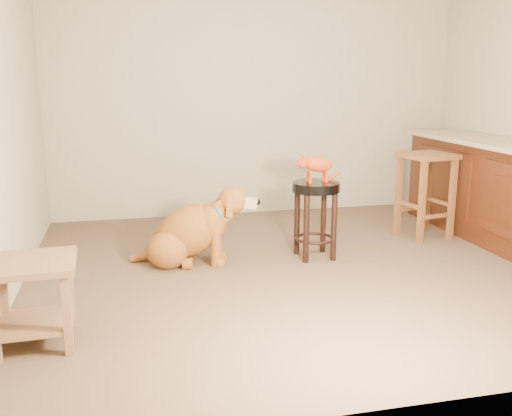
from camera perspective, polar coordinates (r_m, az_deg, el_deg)
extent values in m
cube|color=brown|center=(4.68, 5.78, -5.93)|extent=(4.50, 4.00, 0.01)
cube|color=#9D967F|center=(6.35, 0.13, 11.11)|extent=(4.50, 0.04, 2.60)
cube|color=#9D967F|center=(2.63, 20.73, 7.49)|extent=(4.50, 0.04, 2.60)
cube|color=#9D967F|center=(4.26, -24.18, 9.02)|extent=(0.04, 4.00, 2.60)
cube|color=#401B0B|center=(5.73, 23.69, 1.22)|extent=(0.60, 2.50, 0.90)
cube|color=gray|center=(5.64, 23.88, 5.88)|extent=(0.70, 2.56, 0.04)
cube|color=black|center=(5.84, 23.64, -2.61)|extent=(0.52, 2.50, 0.10)
cube|color=#401B0B|center=(5.99, 18.22, 2.64)|extent=(0.02, 0.90, 0.62)
cube|color=#351509|center=(5.98, 18.12, 2.63)|extent=(0.02, 0.60, 0.40)
cylinder|color=black|center=(5.01, 6.76, -1.22)|extent=(0.05, 0.05, 0.58)
cylinder|color=black|center=(4.93, 4.11, -1.40)|extent=(0.05, 0.05, 0.58)
cylinder|color=black|center=(4.79, 7.80, -1.91)|extent=(0.05, 0.05, 0.58)
cylinder|color=black|center=(4.71, 5.05, -2.11)|extent=(0.05, 0.05, 0.58)
torus|color=black|center=(4.89, 5.90, -3.03)|extent=(0.34, 0.34, 0.03)
cylinder|color=black|center=(4.79, 6.02, 2.13)|extent=(0.40, 0.40, 0.08)
cube|color=brown|center=(5.92, 16.77, 1.46)|extent=(0.06, 0.06, 0.77)
cube|color=brown|center=(5.70, 14.06, 1.21)|extent=(0.06, 0.06, 0.77)
cube|color=brown|center=(5.66, 19.02, 0.79)|extent=(0.06, 0.06, 0.77)
cube|color=brown|center=(5.43, 16.26, 0.50)|extent=(0.06, 0.06, 0.77)
cube|color=brown|center=(5.61, 16.79, 5.05)|extent=(0.51, 0.51, 0.04)
cube|color=brown|center=(3.70, -18.11, -7.90)|extent=(0.05, 0.05, 0.47)
cube|color=brown|center=(3.74, -23.88, -8.16)|extent=(0.05, 0.05, 0.47)
cube|color=brown|center=(3.35, -18.37, -10.14)|extent=(0.05, 0.05, 0.47)
cube|color=brown|center=(3.46, -21.63, -5.22)|extent=(0.50, 0.50, 0.04)
cube|color=brown|center=(3.58, -21.15, -10.63)|extent=(0.43, 0.43, 0.03)
ellipsoid|color=brown|center=(4.90, -8.41, -3.34)|extent=(0.40, 0.35, 0.31)
ellipsoid|color=brown|center=(4.66, -8.88, -4.22)|extent=(0.40, 0.35, 0.31)
cylinder|color=brown|center=(4.92, -6.43, -4.49)|extent=(0.10, 0.11, 0.10)
cylinder|color=brown|center=(4.65, -6.85, -5.57)|extent=(0.10, 0.11, 0.10)
ellipsoid|color=brown|center=(4.72, -6.71, -2.32)|extent=(0.77, 0.53, 0.63)
ellipsoid|color=brown|center=(4.68, -4.49, -1.42)|extent=(0.32, 0.35, 0.32)
cylinder|color=brown|center=(4.80, -3.90, -3.07)|extent=(0.10, 0.10, 0.37)
cylinder|color=brown|center=(4.64, -4.06, -3.67)|extent=(0.10, 0.10, 0.37)
sphere|color=brown|center=(4.85, -3.53, -4.89)|extent=(0.10, 0.10, 0.10)
sphere|color=brown|center=(4.68, -3.67, -5.55)|extent=(0.10, 0.10, 0.10)
cylinder|color=brown|center=(4.65, -3.55, -0.26)|extent=(0.26, 0.21, 0.23)
ellipsoid|color=brown|center=(4.62, -2.37, 0.79)|extent=(0.28, 0.26, 0.22)
cube|color=#A08464|center=(4.62, -0.80, 0.55)|extent=(0.17, 0.12, 0.10)
sphere|color=black|center=(4.62, 0.10, 0.61)|extent=(0.05, 0.05, 0.05)
cube|color=brown|center=(4.73, -2.54, 0.71)|extent=(0.06, 0.07, 0.17)
cube|color=brown|center=(4.53, -2.67, 0.16)|extent=(0.06, 0.07, 0.17)
torus|color=#0E7069|center=(4.65, -3.55, -0.38)|extent=(0.17, 0.23, 0.19)
cylinder|color=#D8BF4C|center=(4.66, -2.94, -1.19)|extent=(0.02, 0.04, 0.04)
cylinder|color=brown|center=(4.89, -10.76, -4.83)|extent=(0.30, 0.10, 0.07)
ellipsoid|color=maroon|center=(4.76, 6.23, 4.38)|extent=(0.26, 0.13, 0.16)
cylinder|color=maroon|center=(4.78, 5.19, 3.22)|extent=(0.03, 0.03, 0.10)
sphere|color=maroon|center=(4.79, 5.18, 2.76)|extent=(0.03, 0.03, 0.03)
cylinder|color=maroon|center=(4.72, 5.47, 3.08)|extent=(0.03, 0.03, 0.10)
sphere|color=maroon|center=(4.73, 5.46, 2.61)|extent=(0.03, 0.03, 0.03)
cylinder|color=maroon|center=(4.83, 6.76, 3.28)|extent=(0.03, 0.03, 0.10)
sphere|color=maroon|center=(4.84, 6.75, 2.82)|extent=(0.03, 0.03, 0.03)
cylinder|color=maroon|center=(4.77, 7.06, 3.14)|extent=(0.03, 0.03, 0.10)
sphere|color=maroon|center=(4.77, 7.05, 2.68)|extent=(0.03, 0.03, 0.03)
sphere|color=maroon|center=(4.71, 4.68, 4.52)|extent=(0.09, 0.09, 0.09)
sphere|color=maroon|center=(4.70, 4.22, 4.40)|extent=(0.04, 0.04, 0.04)
sphere|color=brown|center=(4.70, 4.05, 4.39)|extent=(0.01, 0.01, 0.01)
cone|color=maroon|center=(4.74, 4.68, 5.18)|extent=(0.04, 0.04, 0.05)
cone|color=#C66B60|center=(4.74, 4.66, 5.15)|extent=(0.02, 0.02, 0.03)
cone|color=maroon|center=(4.68, 4.91, 5.09)|extent=(0.04, 0.04, 0.05)
cone|color=#C66B60|center=(4.68, 4.89, 5.05)|extent=(0.02, 0.02, 0.03)
cylinder|color=maroon|center=(4.86, 7.50, 2.99)|extent=(0.19, 0.11, 0.09)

